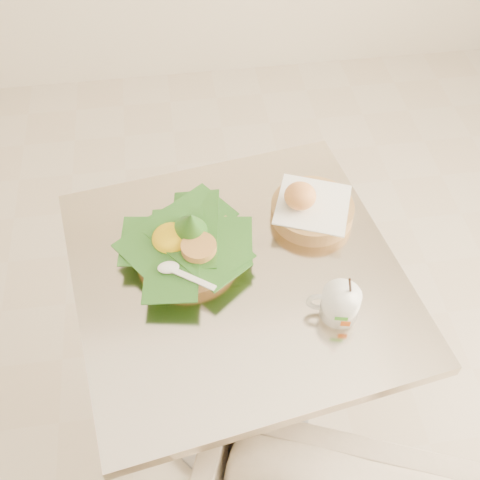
{
  "coord_description": "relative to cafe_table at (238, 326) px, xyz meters",
  "views": [
    {
      "loc": [
        0.0,
        -0.84,
        1.8
      ],
      "look_at": [
        0.12,
        -0.02,
        0.82
      ],
      "focal_mm": 45.0,
      "sensor_mm": 36.0,
      "label": 1
    }
  ],
  "objects": [
    {
      "name": "rice_basket",
      "position": [
        -0.1,
        0.07,
        0.26
      ],
      "size": [
        0.29,
        0.29,
        0.15
      ],
      "rotation": [
        0.0,
        0.0,
        -0.31
      ],
      "color": "tan",
      "rests_on": "cafe_table"
    },
    {
      "name": "cafe_table",
      "position": [
        0.0,
        0.0,
        0.0
      ],
      "size": [
        0.8,
        0.8,
        0.75
      ],
      "rotation": [
        0.0,
        0.0,
        0.16
      ],
      "color": "gray",
      "rests_on": "floor"
    },
    {
      "name": "floor",
      "position": [
        -0.11,
        0.05,
        -0.53
      ],
      "size": [
        3.6,
        3.6,
        0.0
      ],
      "primitive_type": "plane",
      "color": "beige",
      "rests_on": "ground"
    },
    {
      "name": "coffee_mug",
      "position": [
        0.19,
        -0.13,
        0.26
      ],
      "size": [
        0.11,
        0.08,
        0.14
      ],
      "rotation": [
        0.0,
        0.0,
        -0.22
      ],
      "color": "white",
      "rests_on": "cafe_table"
    },
    {
      "name": "bread_basket",
      "position": [
        0.19,
        0.14,
        0.25
      ],
      "size": [
        0.21,
        0.21,
        0.1
      ],
      "rotation": [
        0.0,
        0.0,
        0.43
      ],
      "color": "tan",
      "rests_on": "cafe_table"
    }
  ]
}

